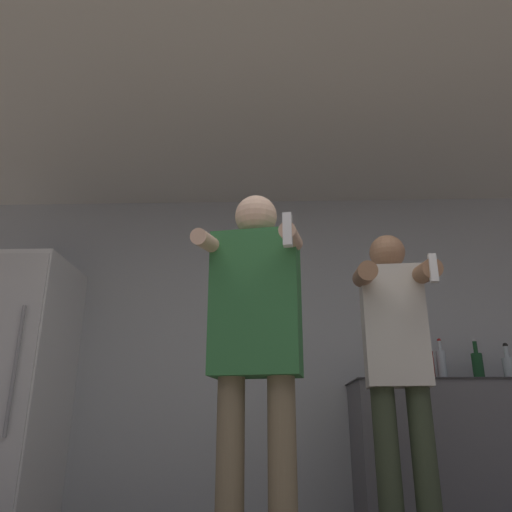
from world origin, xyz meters
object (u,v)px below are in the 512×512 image
at_px(bottle_amber_bourbon, 509,367).
at_px(bottle_red_label, 428,364).
at_px(person_man_side, 397,358).
at_px(person_woman_foreground, 256,339).
at_px(bottle_short_whiskey, 478,365).
at_px(refrigerator, 8,388).
at_px(bottle_brown_liquor, 442,364).

relative_size(bottle_amber_bourbon, bottle_red_label, 0.85).
bearing_deg(bottle_amber_bourbon, person_man_side, -135.19).
distance_m(person_woman_foreground, person_man_side, 0.88).
relative_size(bottle_short_whiskey, bottle_amber_bourbon, 1.12).
bearing_deg(bottle_amber_bourbon, refrigerator, -178.44).
distance_m(bottle_brown_liquor, person_man_side, 1.20).
relative_size(person_woman_foreground, person_man_side, 1.01).
distance_m(bottle_amber_bourbon, bottle_red_label, 0.58).
bearing_deg(bottle_short_whiskey, person_woman_foreground, -135.70).
distance_m(refrigerator, bottle_amber_bourbon, 3.62).
height_order(refrigerator, bottle_brown_liquor, refrigerator).
xyz_separation_m(bottle_brown_liquor, person_woman_foreground, (-1.31, -1.53, -0.07)).
height_order(person_woman_foreground, person_man_side, person_woman_foreground).
height_order(bottle_amber_bourbon, bottle_red_label, bottle_red_label).
bearing_deg(bottle_amber_bourbon, person_woman_foreground, -139.45).
bearing_deg(bottle_red_label, bottle_amber_bourbon, 0.00).
xyz_separation_m(refrigerator, bottle_amber_bourbon, (3.61, 0.10, 0.15)).
distance_m(refrigerator, person_man_side, 2.73).
distance_m(bottle_amber_bourbon, person_man_side, 1.49).
height_order(bottle_short_whiskey, bottle_amber_bourbon, bottle_short_whiskey).
distance_m(bottle_short_whiskey, bottle_red_label, 0.36).
height_order(bottle_amber_bourbon, bottle_brown_liquor, bottle_brown_liquor).
relative_size(bottle_brown_liquor, bottle_red_label, 0.96).
distance_m(bottle_brown_liquor, person_woman_foreground, 2.02).
bearing_deg(bottle_short_whiskey, bottle_red_label, 180.00).
xyz_separation_m(bottle_short_whiskey, person_man_side, (-0.84, -1.05, -0.08)).
bearing_deg(refrigerator, bottle_amber_bourbon, 1.56).
relative_size(bottle_amber_bourbon, person_woman_foreground, 0.16).
height_order(bottle_short_whiskey, person_man_side, person_man_side).
height_order(bottle_amber_bourbon, person_woman_foreground, person_woman_foreground).
bearing_deg(bottle_brown_liquor, bottle_amber_bourbon, 0.00).
bearing_deg(bottle_short_whiskey, bottle_amber_bourbon, 0.00).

